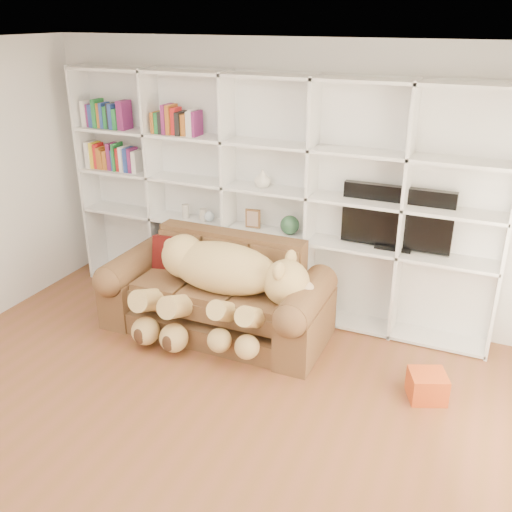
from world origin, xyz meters
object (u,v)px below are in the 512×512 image
at_px(sofa, 218,298).
at_px(gift_box, 427,386).
at_px(tv, 397,219).
at_px(teddy_bear, 220,281).

bearing_deg(sofa, gift_box, -8.54).
bearing_deg(tv, gift_box, -61.43).
bearing_deg(teddy_bear, sofa, 119.94).
bearing_deg(tv, teddy_bear, -148.62).
distance_m(teddy_bear, gift_box, 2.01).
bearing_deg(sofa, tv, 23.76).
xyz_separation_m(sofa, tv, (1.53, 0.67, 0.81)).
height_order(sofa, teddy_bear, teddy_bear).
distance_m(gift_box, tv, 1.53).
distance_m(sofa, tv, 1.86).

